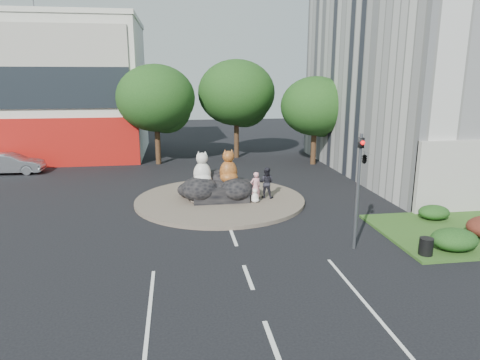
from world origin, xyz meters
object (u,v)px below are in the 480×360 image
at_px(cat_white, 202,168).
at_px(kitten_calico, 194,195).
at_px(litter_bin, 426,246).
at_px(pedestrian_pink, 256,187).
at_px(kitten_white, 255,195).
at_px(cat_tabby, 228,166).
at_px(pedestrian_dark, 266,183).
at_px(parked_car, 11,164).

relative_size(cat_white, kitten_calico, 2.24).
bearing_deg(litter_bin, cat_white, 132.81).
xyz_separation_m(cat_white, pedestrian_pink, (2.99, -0.91, -1.02)).
relative_size(kitten_white, pedestrian_pink, 0.49).
bearing_deg(pedestrian_pink, cat_tabby, -54.29).
xyz_separation_m(kitten_calico, pedestrian_dark, (4.29, 0.42, 0.48)).
relative_size(kitten_calico, parked_car, 0.19).
bearing_deg(cat_tabby, cat_white, -179.54).
height_order(pedestrian_pink, parked_car, pedestrian_pink).
bearing_deg(parked_car, cat_white, -123.69).
height_order(pedestrian_dark, litter_bin, pedestrian_dark).
relative_size(cat_tabby, litter_bin, 2.84).
height_order(cat_white, litter_bin, cat_white).
distance_m(cat_white, parked_car, 17.20).
distance_m(cat_tabby, pedestrian_dark, 2.45).
bearing_deg(pedestrian_dark, litter_bin, 141.43).
bearing_deg(parked_car, kitten_white, -121.28).
height_order(cat_tabby, litter_bin, cat_tabby).
relative_size(cat_tabby, parked_car, 0.43).
xyz_separation_m(kitten_calico, litter_bin, (9.07, -8.63, -0.17)).
distance_m(cat_white, pedestrian_pink, 3.29).
relative_size(cat_white, cat_tabby, 0.98).
height_order(cat_tabby, kitten_white, cat_tabby).
relative_size(pedestrian_dark, parked_car, 0.39).
xyz_separation_m(kitten_white, pedestrian_dark, (0.84, 0.86, 0.50)).
bearing_deg(cat_white, kitten_calico, -138.15).
xyz_separation_m(pedestrian_pink, litter_bin, (5.57, -8.32, -0.60)).
height_order(cat_white, cat_tabby, cat_tabby).
distance_m(cat_white, pedestrian_dark, 3.90).
bearing_deg(pedestrian_dark, cat_tabby, 12.89).
bearing_deg(kitten_calico, pedestrian_pink, 32.10).
xyz_separation_m(cat_tabby, kitten_white, (1.37, -1.27, -1.49)).
distance_m(cat_tabby, pedestrian_pink, 2.10).
xyz_separation_m(cat_tabby, kitten_calico, (-2.08, -0.83, -1.47)).
height_order(cat_tabby, parked_car, cat_tabby).
xyz_separation_m(kitten_calico, parked_car, (-13.47, 10.54, 0.14)).
relative_size(pedestrian_pink, litter_bin, 2.46).
xyz_separation_m(pedestrian_pink, parked_car, (-16.97, 10.85, -0.30)).
relative_size(cat_tabby, pedestrian_pink, 1.16).
bearing_deg(parked_car, cat_tabby, -120.27).
distance_m(kitten_white, pedestrian_pink, 0.47).
xyz_separation_m(pedestrian_dark, parked_car, (-17.75, 10.12, -0.34)).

